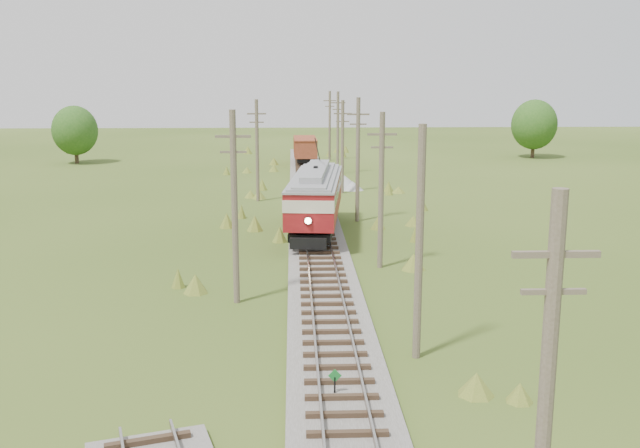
{
  "coord_description": "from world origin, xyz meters",
  "views": [
    {
      "loc": [
        -1.53,
        -20.26,
        10.43
      ],
      "look_at": [
        0.0,
        19.15,
        2.27
      ],
      "focal_mm": 40.0,
      "sensor_mm": 36.0,
      "label": 1
    }
  ],
  "objects_px": {
    "switch_marker": "(335,382)",
    "streetcar": "(316,194)",
    "gondola": "(305,148)",
    "gravel_pile": "(344,182)"
  },
  "relations": [
    {
      "from": "gondola",
      "to": "gravel_pile",
      "type": "bearing_deg",
      "value": -80.51
    },
    {
      "from": "switch_marker",
      "to": "streetcar",
      "type": "relative_size",
      "value": 0.08
    },
    {
      "from": "gondola",
      "to": "gravel_pile",
      "type": "distance_m",
      "value": 19.06
    },
    {
      "from": "gravel_pile",
      "to": "gondola",
      "type": "bearing_deg",
      "value": 100.14
    },
    {
      "from": "switch_marker",
      "to": "gondola",
      "type": "height_order",
      "value": "gondola"
    },
    {
      "from": "switch_marker",
      "to": "streetcar",
      "type": "distance_m",
      "value": 25.12
    },
    {
      "from": "streetcar",
      "to": "gravel_pile",
      "type": "distance_m",
      "value": 20.56
    },
    {
      "from": "switch_marker",
      "to": "gondola",
      "type": "relative_size",
      "value": 0.13
    },
    {
      "from": "switch_marker",
      "to": "gondola",
      "type": "xyz_separation_m",
      "value": [
        0.2,
        63.91,
        1.39
      ]
    },
    {
      "from": "switch_marker",
      "to": "gravel_pile",
      "type": "xyz_separation_m",
      "value": [
        3.55,
        45.2,
        0.01
      ]
    }
  ]
}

